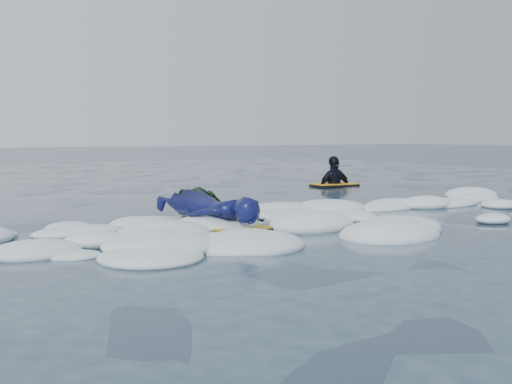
% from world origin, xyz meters
% --- Properties ---
extents(ground, '(120.00, 120.00, 0.00)m').
position_xyz_m(ground, '(0.00, 0.00, 0.00)').
color(ground, '#182B3A').
rests_on(ground, ground).
extents(foam_band, '(12.00, 3.10, 0.30)m').
position_xyz_m(foam_band, '(0.00, 1.03, 0.00)').
color(foam_band, white).
rests_on(foam_band, ground).
extents(prone_woman_unit, '(1.05, 1.87, 0.47)m').
position_xyz_m(prone_woman_unit, '(-0.34, 0.98, 0.24)').
color(prone_woman_unit, black).
rests_on(prone_woman_unit, ground).
extents(prone_child_unit, '(0.83, 1.24, 0.44)m').
position_xyz_m(prone_child_unit, '(0.00, 1.97, 0.22)').
color(prone_child_unit, black).
rests_on(prone_child_unit, ground).
extents(waiting_rider_unit, '(1.06, 0.61, 1.55)m').
position_xyz_m(waiting_rider_unit, '(5.02, 5.55, -0.07)').
color(waiting_rider_unit, black).
rests_on(waiting_rider_unit, ground).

